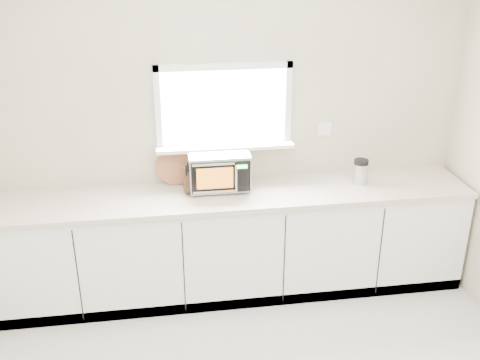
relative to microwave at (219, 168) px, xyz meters
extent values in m
cube|color=beige|center=(0.07, 0.18, 0.27)|extent=(4.00, 0.02, 2.70)
cube|color=white|center=(0.07, 0.16, 0.47)|extent=(1.00, 0.02, 0.60)
cube|color=white|center=(0.07, 0.10, 0.15)|extent=(1.12, 0.16, 0.03)
cube|color=white|center=(0.07, 0.15, 0.79)|extent=(1.10, 0.04, 0.05)
cube|color=white|center=(0.07, 0.15, 0.14)|extent=(1.10, 0.04, 0.05)
cube|color=white|center=(-0.46, 0.15, 0.47)|extent=(0.05, 0.04, 0.70)
cube|color=white|center=(0.59, 0.15, 0.47)|extent=(0.05, 0.04, 0.70)
cube|color=white|center=(0.92, 0.17, 0.24)|extent=(0.12, 0.01, 0.12)
cube|color=white|center=(0.07, -0.12, -0.64)|extent=(3.92, 0.60, 0.88)
cube|color=beige|center=(0.07, -0.13, -0.18)|extent=(3.92, 0.64, 0.04)
cylinder|color=black|center=(-0.20, -0.14, -0.16)|extent=(0.02, 0.02, 0.01)
cylinder|color=black|center=(-0.20, 0.15, -0.16)|extent=(0.02, 0.02, 0.01)
cylinder|color=black|center=(0.20, -0.14, -0.16)|extent=(0.02, 0.02, 0.01)
cylinder|color=black|center=(0.20, 0.15, -0.16)|extent=(0.02, 0.02, 0.01)
cube|color=#B0B3B8|center=(0.00, 0.01, 0.00)|extent=(0.48, 0.37, 0.29)
cube|color=black|center=(0.00, -0.18, 0.00)|extent=(0.46, 0.01, 0.25)
cube|color=orange|center=(-0.05, -0.19, 0.00)|extent=(0.28, 0.01, 0.17)
cylinder|color=silver|center=(0.11, -0.21, 0.00)|extent=(0.02, 0.02, 0.23)
cube|color=black|center=(0.16, -0.19, 0.00)|extent=(0.12, 0.01, 0.25)
cube|color=#19FF33|center=(0.16, -0.19, 0.08)|extent=(0.08, 0.00, 0.03)
cube|color=silver|center=(0.00, 0.01, 0.14)|extent=(0.48, 0.37, 0.01)
cube|color=#49331A|center=(-0.24, -0.06, -0.05)|extent=(0.10, 0.19, 0.22)
cube|color=black|center=(-0.27, -0.10, 0.04)|extent=(0.01, 0.04, 0.08)
cube|color=black|center=(-0.24, -0.10, 0.05)|extent=(0.01, 0.04, 0.08)
cube|color=black|center=(-0.21, -0.10, 0.03)|extent=(0.01, 0.04, 0.08)
cube|color=black|center=(-0.25, -0.10, 0.07)|extent=(0.01, 0.04, 0.08)
cube|color=black|center=(-0.22, -0.10, 0.07)|extent=(0.01, 0.04, 0.08)
cylinder|color=#B07344|center=(-0.34, 0.12, -0.01)|extent=(0.32, 0.08, 0.32)
cylinder|color=#B0B3B8|center=(1.17, -0.10, -0.08)|extent=(0.13, 0.13, 0.17)
cylinder|color=black|center=(1.17, -0.10, 0.03)|extent=(0.13, 0.13, 0.04)
camera|label=1|loc=(-0.45, -4.17, 1.72)|focal=42.00mm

